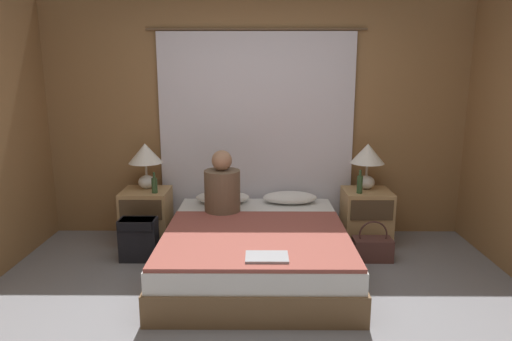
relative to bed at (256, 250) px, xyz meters
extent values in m
plane|color=gray|center=(0.00, -0.88, -0.20)|extent=(16.00, 16.00, 0.00)
cube|color=olive|center=(0.00, 1.07, 1.05)|extent=(4.54, 0.06, 2.50)
cube|color=silver|center=(0.00, 1.00, 0.87)|extent=(2.03, 0.02, 2.14)
cylinder|color=brown|center=(0.00, 1.00, 1.96)|extent=(2.23, 0.02, 0.02)
cube|color=brown|center=(0.00, 0.00, -0.08)|extent=(1.58, 1.90, 0.24)
cube|color=white|center=(0.00, 0.00, 0.12)|extent=(1.54, 1.86, 0.16)
cube|color=tan|center=(-1.13, 0.70, 0.08)|extent=(0.47, 0.43, 0.56)
cube|color=#4C3823|center=(-1.13, 0.48, 0.22)|extent=(0.41, 0.02, 0.20)
cube|color=tan|center=(1.13, 0.70, 0.08)|extent=(0.47, 0.43, 0.56)
cube|color=#4C3823|center=(1.13, 0.48, 0.22)|extent=(0.41, 0.02, 0.20)
ellipsoid|color=silver|center=(-1.13, 0.78, 0.43)|extent=(0.17, 0.17, 0.14)
cylinder|color=#B2A893|center=(-1.13, 0.78, 0.56)|extent=(0.02, 0.02, 0.13)
cone|color=white|center=(-1.13, 0.78, 0.73)|extent=(0.34, 0.34, 0.20)
ellipsoid|color=silver|center=(1.13, 0.78, 0.43)|extent=(0.17, 0.17, 0.14)
cylinder|color=#B2A893|center=(1.13, 0.78, 0.56)|extent=(0.02, 0.02, 0.13)
cone|color=white|center=(1.13, 0.78, 0.73)|extent=(0.34, 0.34, 0.20)
ellipsoid|color=white|center=(-0.35, 0.76, 0.26)|extent=(0.56, 0.30, 0.12)
ellipsoid|color=white|center=(0.35, 0.76, 0.26)|extent=(0.56, 0.30, 0.12)
cube|color=#994C42|center=(0.00, -0.27, 0.22)|extent=(1.52, 1.30, 0.03)
cylinder|color=brown|center=(-0.32, 0.41, 0.42)|extent=(0.34, 0.34, 0.42)
sphere|color=#A87A5B|center=(-0.32, 0.41, 0.72)|extent=(0.19, 0.19, 0.19)
cylinder|color=#2D4C28|center=(-1.01, 0.60, 0.43)|extent=(0.06, 0.06, 0.15)
cylinder|color=#2D4C28|center=(-1.01, 0.60, 0.54)|extent=(0.02, 0.02, 0.06)
cylinder|color=#2D4C28|center=(1.03, 0.60, 0.44)|extent=(0.06, 0.06, 0.18)
cylinder|color=#2D4C28|center=(1.03, 0.60, 0.56)|extent=(0.02, 0.02, 0.06)
cube|color=#9EA0A5|center=(0.08, -0.73, 0.24)|extent=(0.31, 0.20, 0.02)
cube|color=black|center=(-1.10, 0.24, 0.00)|extent=(0.34, 0.19, 0.40)
cube|color=black|center=(-1.10, 0.23, 0.16)|extent=(0.31, 0.20, 0.08)
cube|color=brown|center=(1.10, 0.26, -0.10)|extent=(0.36, 0.20, 0.21)
torus|color=#492B27|center=(1.10, 0.26, 0.05)|extent=(0.27, 0.02, 0.27)
camera|label=1|loc=(0.02, -3.78, 1.54)|focal=32.00mm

